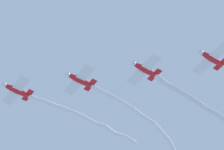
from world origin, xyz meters
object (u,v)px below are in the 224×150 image
(airplane_lead, at_px, (16,90))
(airplane_left_wing, at_px, (79,80))
(airplane_right_wing, at_px, (144,69))
(airplane_slot, at_px, (211,58))

(airplane_lead, distance_m, airplane_left_wing, 10.40)
(airplane_right_wing, bearing_deg, airplane_lead, -47.04)
(airplane_lead, height_order, airplane_right_wing, airplane_right_wing)
(airplane_lead, relative_size, airplane_right_wing, 1.01)
(airplane_lead, relative_size, airplane_left_wing, 0.99)
(airplane_slot, bearing_deg, airplane_lead, -46.65)
(airplane_lead, xyz_separation_m, airplane_slot, (2.47, 31.10, 0.75))
(airplane_left_wing, xyz_separation_m, airplane_slot, (1.65, 20.73, 0.50))
(airplane_right_wing, height_order, airplane_slot, airplane_slot)
(airplane_left_wing, relative_size, airplane_right_wing, 1.02)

